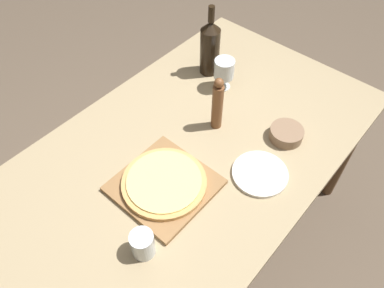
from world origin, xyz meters
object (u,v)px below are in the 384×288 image
object	(u,v)px
pizza	(164,182)
wine_bottle	(210,47)
pepper_mill	(217,104)
small_bowl	(286,134)
wine_glass	(224,69)

from	to	relation	value
pizza	wine_bottle	world-z (taller)	wine_bottle
pepper_mill	small_bowl	bearing A→B (deg)	27.22
pizza	pepper_mill	bearing A→B (deg)	97.75
pizza	pepper_mill	xyz separation A→B (m)	(-0.05, 0.36, 0.09)
wine_bottle	wine_glass	xyz separation A→B (m)	(0.12, -0.05, -0.04)
pepper_mill	wine_glass	distance (m)	0.24
pizza	wine_glass	xyz separation A→B (m)	(-0.17, 0.57, 0.07)
wine_bottle	small_bowl	size ratio (longest dim) A/B	2.50
pizza	pepper_mill	world-z (taller)	pepper_mill
pepper_mill	small_bowl	distance (m)	0.30
wine_glass	small_bowl	world-z (taller)	wine_glass
wine_bottle	small_bowl	world-z (taller)	wine_bottle
pizza	wine_bottle	distance (m)	0.69
small_bowl	pizza	bearing A→B (deg)	-112.65
pizza	pepper_mill	distance (m)	0.37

